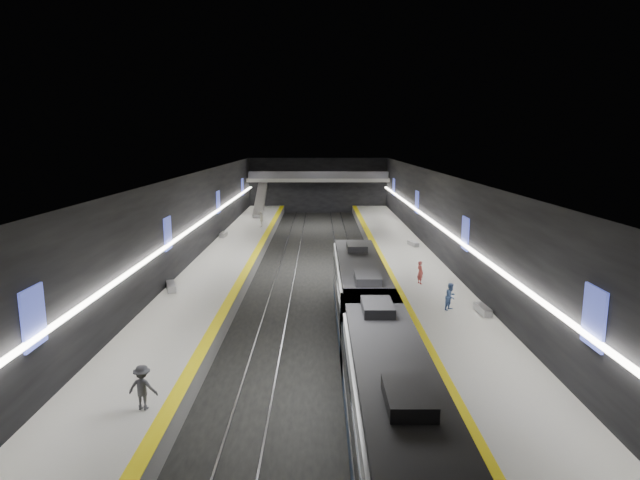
{
  "coord_description": "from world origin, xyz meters",
  "views": [
    {
      "loc": [
        0.21,
        -43.03,
        10.71
      ],
      "look_at": [
        0.24,
        1.8,
        2.2
      ],
      "focal_mm": 30.0,
      "sensor_mm": 36.0,
      "label": 1
    }
  ],
  "objects_px": {
    "passenger_right_a": "(420,273)",
    "passenger_left_a": "(261,220)",
    "bench_right_far": "(413,244)",
    "escalator": "(260,200)",
    "train": "(371,334)",
    "passenger_right_b": "(451,297)",
    "bench_left_far": "(223,235)",
    "passenger_left_b": "(143,388)",
    "bench_left_near": "(171,287)",
    "bench_right_near": "(483,310)"
  },
  "relations": [
    {
      "from": "bench_right_near",
      "to": "bench_right_far",
      "type": "distance_m",
      "value": 19.37
    },
    {
      "from": "escalator",
      "to": "bench_left_far",
      "type": "distance_m",
      "value": 16.32
    },
    {
      "from": "bench_left_far",
      "to": "passenger_left_a",
      "type": "height_order",
      "value": "passenger_left_a"
    },
    {
      "from": "passenger_right_b",
      "to": "passenger_left_b",
      "type": "relative_size",
      "value": 0.95
    },
    {
      "from": "bench_left_near",
      "to": "passenger_left_b",
      "type": "xyz_separation_m",
      "value": [
        3.29,
        -15.63,
        0.61
      ]
    },
    {
      "from": "bench_left_far",
      "to": "passenger_right_b",
      "type": "bearing_deg",
      "value": -51.64
    },
    {
      "from": "train",
      "to": "escalator",
      "type": "distance_m",
      "value": 47.57
    },
    {
      "from": "bench_left_far",
      "to": "passenger_left_b",
      "type": "relative_size",
      "value": 1.08
    },
    {
      "from": "bench_left_far",
      "to": "bench_right_near",
      "type": "xyz_separation_m",
      "value": [
        18.94,
        -24.01,
        -0.01
      ]
    },
    {
      "from": "bench_left_far",
      "to": "bench_right_far",
      "type": "distance_m",
      "value": 18.91
    },
    {
      "from": "bench_right_far",
      "to": "passenger_left_b",
      "type": "bearing_deg",
      "value": -132.32
    },
    {
      "from": "passenger_left_b",
      "to": "bench_right_far",
      "type": "bearing_deg",
      "value": -108.85
    },
    {
      "from": "bench_left_far",
      "to": "bench_right_far",
      "type": "xyz_separation_m",
      "value": [
        18.33,
        -4.65,
        -0.02
      ]
    },
    {
      "from": "passenger_right_b",
      "to": "passenger_left_a",
      "type": "height_order",
      "value": "passenger_left_a"
    },
    {
      "from": "train",
      "to": "passenger_left_a",
      "type": "bearing_deg",
      "value": 103.61
    },
    {
      "from": "bench_right_near",
      "to": "passenger_left_b",
      "type": "distance_m",
      "value": 19.09
    },
    {
      "from": "passenger_right_a",
      "to": "passenger_right_b",
      "type": "relative_size",
      "value": 0.99
    },
    {
      "from": "passenger_right_b",
      "to": "bench_right_near",
      "type": "bearing_deg",
      "value": -64.1
    },
    {
      "from": "bench_right_far",
      "to": "passenger_right_b",
      "type": "distance_m",
      "value": 18.84
    },
    {
      "from": "train",
      "to": "passenger_right_b",
      "type": "xyz_separation_m",
      "value": [
        5.23,
        6.95,
        -0.4
      ]
    },
    {
      "from": "passenger_right_a",
      "to": "passenger_right_b",
      "type": "height_order",
      "value": "passenger_right_b"
    },
    {
      "from": "escalator",
      "to": "bench_right_far",
      "type": "distance_m",
      "value": 26.47
    },
    {
      "from": "passenger_left_b",
      "to": "escalator",
      "type": "bearing_deg",
      "value": -80.98
    },
    {
      "from": "train",
      "to": "passenger_left_b",
      "type": "bearing_deg",
      "value": -152.54
    },
    {
      "from": "bench_right_far",
      "to": "bench_left_near",
      "type": "bearing_deg",
      "value": -157.28
    },
    {
      "from": "bench_left_far",
      "to": "bench_right_near",
      "type": "bearing_deg",
      "value": -49.69
    },
    {
      "from": "passenger_left_b",
      "to": "passenger_right_a",
      "type": "bearing_deg",
      "value": -120.12
    },
    {
      "from": "passenger_right_a",
      "to": "passenger_right_b",
      "type": "xyz_separation_m",
      "value": [
        0.71,
        -5.65,
        0.01
      ]
    },
    {
      "from": "train",
      "to": "bench_left_near",
      "type": "xyz_separation_m",
      "value": [
        -12.0,
        11.1,
        -0.97
      ]
    },
    {
      "from": "escalator",
      "to": "passenger_left_b",
      "type": "distance_m",
      "value": 51.06
    },
    {
      "from": "bench_right_far",
      "to": "passenger_right_a",
      "type": "xyz_separation_m",
      "value": [
        -1.81,
        -13.15,
        0.59
      ]
    },
    {
      "from": "bench_right_far",
      "to": "train",
      "type": "bearing_deg",
      "value": -119.72
    },
    {
      "from": "passenger_right_a",
      "to": "passenger_left_b",
      "type": "height_order",
      "value": "passenger_left_b"
    },
    {
      "from": "bench_right_far",
      "to": "passenger_right_b",
      "type": "height_order",
      "value": "passenger_right_b"
    },
    {
      "from": "bench_right_far",
      "to": "passenger_right_a",
      "type": "height_order",
      "value": "passenger_right_a"
    },
    {
      "from": "bench_right_near",
      "to": "passenger_left_b",
      "type": "bearing_deg",
      "value": -149.17
    },
    {
      "from": "passenger_right_a",
      "to": "passenger_left_a",
      "type": "height_order",
      "value": "passenger_left_a"
    },
    {
      "from": "bench_left_near",
      "to": "bench_right_far",
      "type": "xyz_separation_m",
      "value": [
        18.33,
        14.64,
        -0.03
      ]
    },
    {
      "from": "escalator",
      "to": "passenger_left_b",
      "type": "bearing_deg",
      "value": -88.55
    },
    {
      "from": "passenger_right_a",
      "to": "bench_right_far",
      "type": "bearing_deg",
      "value": -31.53
    },
    {
      "from": "bench_left_near",
      "to": "bench_right_near",
      "type": "relative_size",
      "value": 1.09
    },
    {
      "from": "bench_right_far",
      "to": "passenger_right_a",
      "type": "distance_m",
      "value": 13.29
    },
    {
      "from": "train",
      "to": "passenger_left_b",
      "type": "relative_size",
      "value": 16.09
    },
    {
      "from": "escalator",
      "to": "bench_right_near",
      "type": "bearing_deg",
      "value": -67.11
    },
    {
      "from": "train",
      "to": "bench_right_near",
      "type": "distance_m",
      "value": 9.48
    },
    {
      "from": "passenger_left_a",
      "to": "bench_right_far",
      "type": "bearing_deg",
      "value": 63.12
    },
    {
      "from": "train",
      "to": "bench_left_far",
      "type": "distance_m",
      "value": 32.69
    },
    {
      "from": "passenger_left_a",
      "to": "bench_right_near",
      "type": "bearing_deg",
      "value": 35.67
    },
    {
      "from": "bench_left_far",
      "to": "passenger_right_b",
      "type": "xyz_separation_m",
      "value": [
        17.23,
        -23.44,
        0.57
      ]
    },
    {
      "from": "bench_left_far",
      "to": "passenger_left_b",
      "type": "distance_m",
      "value": 35.08
    }
  ]
}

